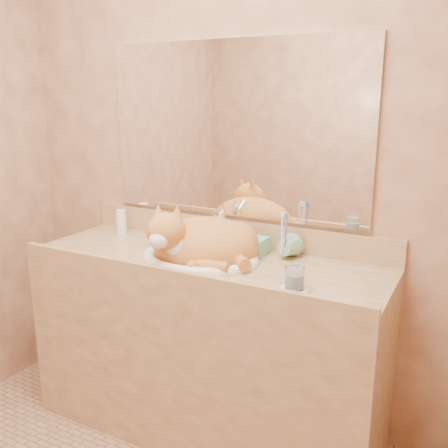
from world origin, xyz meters
The scene contains 12 objects.
wall_back centered at (0.00, 1.00, 1.25)m, with size 2.40×0.02×2.50m, color brown.
vanity_counter centered at (0.00, 0.72, 0.42)m, with size 1.60×0.55×0.85m, color olive, non-canonical shape.
mirror centered at (0.00, 0.99, 1.39)m, with size 1.30×0.02×0.80m, color white.
sink_basin centered at (-0.01, 0.70, 0.93)m, with size 0.52×0.43×0.16m, color white, non-canonical shape.
faucet centered at (-0.01, 0.91, 0.94)m, with size 0.05×0.13×0.19m, color white, non-canonical shape.
cat centered at (-0.01, 0.70, 0.93)m, with size 0.47×0.39×0.26m, color #B16428, non-canonical shape.
soap_dispenser centered at (0.18, 0.82, 0.94)m, with size 0.08×0.08×0.17m, color #78C09E.
toothbrush_cup centered at (0.32, 0.85, 0.90)m, with size 0.10×0.10×0.10m, color #78C09E.
toothbrushes centered at (0.32, 0.85, 0.98)m, with size 0.04×0.04×0.22m, color white, non-canonical shape.
saucer centered at (0.48, 0.55, 0.85)m, with size 0.11×0.11×0.01m, color white.
water_glass centered at (0.48, 0.55, 0.90)m, with size 0.07×0.07×0.08m, color white.
lotion_bottle centered at (-0.59, 0.88, 0.91)m, with size 0.05×0.05×0.12m, color white.
Camera 1 is at (1.04, -1.08, 1.54)m, focal length 40.00 mm.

